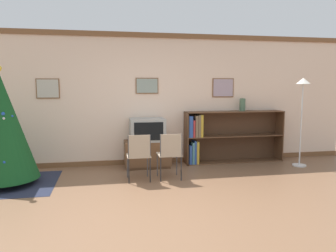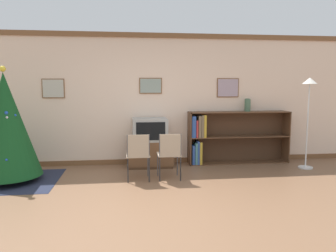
{
  "view_description": "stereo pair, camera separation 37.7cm",
  "coord_description": "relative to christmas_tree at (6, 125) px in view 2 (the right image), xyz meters",
  "views": [
    {
      "loc": [
        -0.78,
        -4.18,
        1.64
      ],
      "look_at": [
        0.3,
        1.41,
        0.93
      ],
      "focal_mm": 35.0,
      "sensor_mm": 36.0,
      "label": 1
    },
    {
      "loc": [
        -0.41,
        -4.24,
        1.64
      ],
      "look_at": [
        0.3,
        1.41,
        0.93
      ],
      "focal_mm": 35.0,
      "sensor_mm": 36.0,
      "label": 2
    }
  ],
  "objects": [
    {
      "name": "area_rug",
      "position": [
        -0.0,
        0.0,
        -0.97
      ],
      "size": [
        1.63,
        1.51,
        0.01
      ],
      "color": "#23283D",
      "rests_on": "ground_plane"
    },
    {
      "name": "christmas_tree",
      "position": [
        0.0,
        0.0,
        0.0
      ],
      "size": [
        1.1,
        1.1,
        1.95
      ],
      "color": "maroon",
      "rests_on": "area_rug"
    },
    {
      "name": "vase",
      "position": [
        4.55,
        0.89,
        0.25
      ],
      "size": [
        0.13,
        0.13,
        0.27
      ],
      "color": "#47664C",
      "rests_on": "bookshelf"
    },
    {
      "name": "wall_back",
      "position": [
        2.43,
        1.09,
        0.37
      ],
      "size": [
        9.14,
        0.11,
        2.7
      ],
      "color": "beige",
      "rests_on": "ground_plane"
    },
    {
      "name": "television",
      "position": [
        2.47,
        0.75,
        -0.22
      ],
      "size": [
        0.69,
        0.51,
        0.45
      ],
      "color": "#9E9E99",
      "rests_on": "tv_console"
    },
    {
      "name": "standing_lamp",
      "position": [
        5.54,
        0.24,
        0.39
      ],
      "size": [
        0.28,
        0.28,
        1.79
      ],
      "color": "silver",
      "rests_on": "ground_plane"
    },
    {
      "name": "folding_chair_left",
      "position": [
        2.2,
        -0.23,
        -0.51
      ],
      "size": [
        0.4,
        0.4,
        0.82
      ],
      "color": "tan",
      "rests_on": "ground_plane"
    },
    {
      "name": "bookshelf",
      "position": [
        4.04,
        0.87,
        -0.43
      ],
      "size": [
        2.14,
        0.36,
        1.1
      ],
      "color": "brown",
      "rests_on": "ground_plane"
    },
    {
      "name": "folding_chair_right",
      "position": [
        2.74,
        -0.23,
        -0.51
      ],
      "size": [
        0.4,
        0.4,
        0.82
      ],
      "color": "tan",
      "rests_on": "ground_plane"
    },
    {
      "name": "ground_plane",
      "position": [
        2.43,
        -1.51,
        -0.98
      ],
      "size": [
        24.0,
        24.0,
        0.0
      ],
      "primitive_type": "plane",
      "color": "brown"
    },
    {
      "name": "tv_console",
      "position": [
        2.47,
        0.76,
        -0.71
      ],
      "size": [
        0.91,
        0.52,
        0.53
      ],
      "color": "#4C311E",
      "rests_on": "ground_plane"
    }
  ]
}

